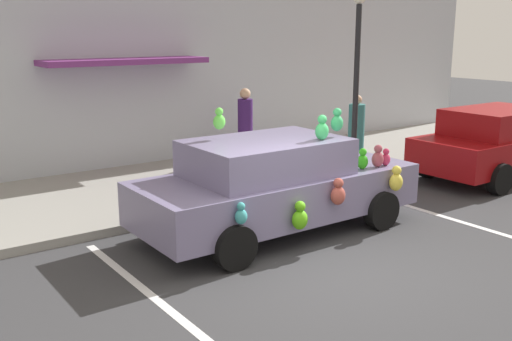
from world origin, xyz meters
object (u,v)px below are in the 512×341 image
(plush_covered_car, at_px, (276,184))
(street_lamp_post, at_px, (357,63))
(parked_sedan_behind, at_px, (500,142))
(pedestrian_by_lamp, at_px, (356,133))
(teddy_bear_on_sidewalk, at_px, (242,172))
(pedestrian_near_shopfront, at_px, (245,127))

(plush_covered_car, xyz_separation_m, street_lamp_post, (3.56, 1.82, 1.72))
(parked_sedan_behind, xyz_separation_m, street_lamp_post, (-2.74, 1.79, 1.72))
(plush_covered_car, distance_m, parked_sedan_behind, 6.29)
(street_lamp_post, bearing_deg, pedestrian_by_lamp, 41.08)
(plush_covered_car, height_order, pedestrian_by_lamp, plush_covered_car)
(parked_sedan_behind, relative_size, street_lamp_post, 1.14)
(street_lamp_post, xyz_separation_m, pedestrian_by_lamp, (0.49, 0.43, -1.62))
(parked_sedan_behind, relative_size, teddy_bear_on_sidewalk, 6.59)
(teddy_bear_on_sidewalk, bearing_deg, pedestrian_near_shopfront, 54.00)
(teddy_bear_on_sidewalk, relative_size, pedestrian_near_shopfront, 0.39)
(parked_sedan_behind, bearing_deg, pedestrian_near_shopfront, 134.79)
(teddy_bear_on_sidewalk, distance_m, pedestrian_near_shopfront, 2.46)
(plush_covered_car, distance_m, pedestrian_near_shopfront, 4.69)
(street_lamp_post, bearing_deg, teddy_bear_on_sidewalk, 172.97)
(street_lamp_post, distance_m, pedestrian_near_shopfront, 3.06)
(parked_sedan_behind, distance_m, street_lamp_post, 3.70)
(plush_covered_car, xyz_separation_m, teddy_bear_on_sidewalk, (0.83, 2.16, -0.34))
(plush_covered_car, relative_size, street_lamp_post, 1.21)
(plush_covered_car, xyz_separation_m, pedestrian_by_lamp, (4.05, 2.25, 0.10))
(teddy_bear_on_sidewalk, bearing_deg, pedestrian_by_lamp, 1.67)
(teddy_bear_on_sidewalk, relative_size, street_lamp_post, 0.17)
(plush_covered_car, relative_size, pedestrian_near_shopfront, 2.69)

